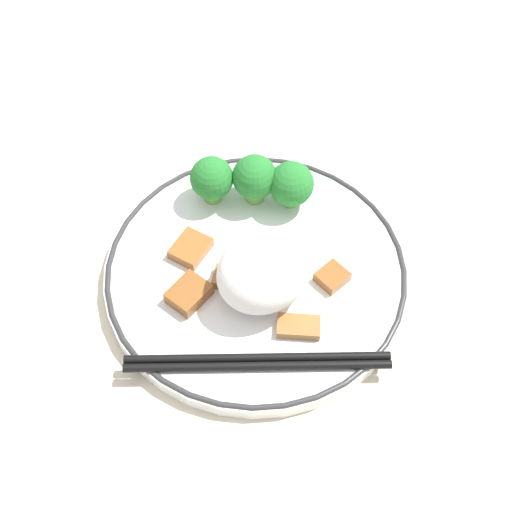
% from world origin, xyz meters
% --- Properties ---
extents(ground_plane, '(3.00, 3.00, 0.00)m').
position_xyz_m(ground_plane, '(0.00, 0.00, 0.00)').
color(ground_plane, beige).
extents(plate, '(0.27, 0.27, 0.02)m').
position_xyz_m(plate, '(0.00, 0.00, 0.01)').
color(plate, white).
rests_on(plate, ground_plane).
extents(rice_mound, '(0.08, 0.07, 0.06)m').
position_xyz_m(rice_mound, '(-0.01, -0.02, 0.04)').
color(rice_mound, white).
rests_on(rice_mound, plate).
extents(broccoli_back_left, '(0.04, 0.04, 0.05)m').
position_xyz_m(broccoli_back_left, '(0.08, 0.03, 0.04)').
color(broccoli_back_left, '#72AD4C').
rests_on(broccoli_back_left, plate).
extents(broccoli_back_center, '(0.04, 0.04, 0.05)m').
position_xyz_m(broccoli_back_center, '(0.06, 0.06, 0.04)').
color(broccoli_back_center, '#72AD4C').
rests_on(broccoli_back_center, plate).
extents(broccoli_back_right, '(0.04, 0.04, 0.05)m').
position_xyz_m(broccoli_back_right, '(0.03, 0.09, 0.04)').
color(broccoli_back_right, '#72AD4C').
rests_on(broccoli_back_right, plate).
extents(meat_near_front, '(0.03, 0.03, 0.01)m').
position_xyz_m(meat_near_front, '(-0.03, 0.01, 0.02)').
color(meat_near_front, '#9E6633').
rests_on(meat_near_front, plate).
extents(meat_near_left, '(0.04, 0.04, 0.01)m').
position_xyz_m(meat_near_left, '(-0.02, -0.07, 0.02)').
color(meat_near_left, '#9E6633').
rests_on(meat_near_left, plate).
extents(meat_near_right, '(0.03, 0.02, 0.01)m').
position_xyz_m(meat_near_right, '(0.04, -0.05, 0.02)').
color(meat_near_right, brown).
rests_on(meat_near_right, plate).
extents(meat_near_back, '(0.04, 0.04, 0.01)m').
position_xyz_m(meat_near_back, '(-0.03, 0.05, 0.02)').
color(meat_near_back, '#995B28').
rests_on(meat_near_back, plate).
extents(meat_on_rice_edge, '(0.04, 0.03, 0.01)m').
position_xyz_m(meat_on_rice_edge, '(-0.06, 0.02, 0.02)').
color(meat_on_rice_edge, brown).
rests_on(meat_on_rice_edge, plate).
extents(chopsticks, '(0.17, 0.16, 0.01)m').
position_xyz_m(chopsticks, '(-0.06, -0.07, 0.02)').
color(chopsticks, black).
rests_on(chopsticks, plate).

